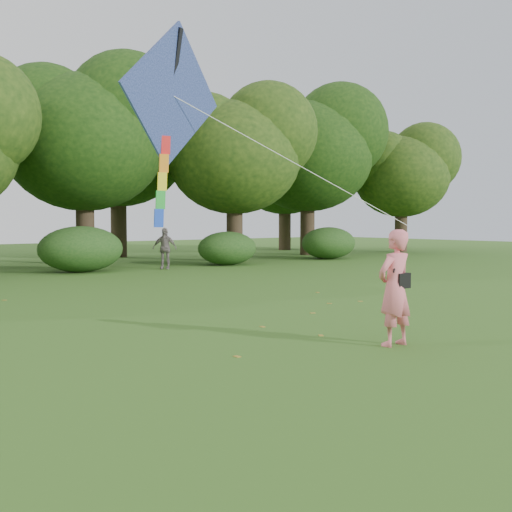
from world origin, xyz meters
TOP-DOWN VIEW (x-y plane):
  - ground at (0.00, 0.00)m, footprint 100.00×100.00m
  - man_kite_flyer at (0.89, 0.10)m, footprint 0.73×0.48m
  - bystander_right at (6.47, 17.16)m, footprint 1.06×1.03m
  - crossbody_bag at (1.01, 0.07)m, footprint 0.43×0.20m
  - flying_kite at (-2.86, 1.09)m, footprint 5.00×1.38m
  - tree_line at (1.67, 22.88)m, footprint 54.70×15.30m
  - fallen_leaves at (1.00, 3.49)m, footprint 11.08×13.35m

SIDE VIEW (x-z plane):
  - ground at x=0.00m, z-range 0.00..0.00m
  - fallen_leaves at x=1.00m, z-range 0.00..0.01m
  - bystander_right at x=6.47m, z-range 0.00..1.79m
  - man_kite_flyer at x=0.89m, z-range 0.00..1.98m
  - crossbody_bag at x=1.01m, z-range 0.75..1.50m
  - flying_kite at x=-2.86m, z-range 2.41..5.31m
  - tree_line at x=1.67m, z-range 0.86..10.35m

